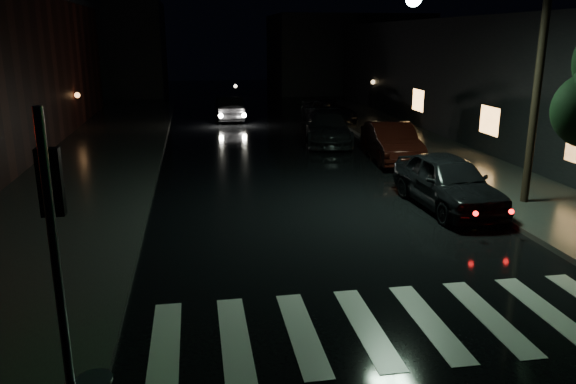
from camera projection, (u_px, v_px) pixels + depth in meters
name	position (u px, v px, depth m)	size (l,w,h in m)	color
ground	(237.00, 353.00, 9.38)	(120.00, 120.00, 0.00)	black
sidewalk_left	(81.00, 170.00, 21.87)	(6.00, 44.00, 0.15)	#282826
sidewalk_right	(443.00, 157.00, 24.24)	(4.00, 44.00, 0.15)	#282826
building_right	(544.00, 79.00, 28.36)	(10.00, 40.00, 6.00)	black
building_far_left	(83.00, 49.00, 49.47)	(14.00, 10.00, 8.00)	black
building_far_right	(346.00, 53.00, 53.41)	(14.00, 10.00, 7.00)	black
crosswalk	(398.00, 324.00, 10.33)	(9.00, 3.00, 0.01)	beige
signal_pole_corner	(77.00, 324.00, 7.24)	(0.68, 0.61, 4.20)	slate
utility_pole	(520.00, 55.00, 16.19)	(4.92, 0.44, 8.00)	black
parked_car_a	(448.00, 182.00, 17.13)	(1.95, 4.85, 1.65)	black
parked_car_b	(391.00, 142.00, 23.59)	(1.70, 4.86, 1.60)	black
parked_car_c	(327.00, 128.00, 27.55)	(2.15, 5.30, 1.54)	black
parked_car_d	(329.00, 111.00, 34.21)	(2.22, 4.81, 1.34)	black
oncoming_car	(229.00, 109.00, 35.01)	(1.56, 4.47, 1.47)	black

